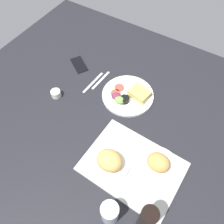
% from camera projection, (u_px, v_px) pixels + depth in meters
% --- Properties ---
extents(ground_plane, '(1.90, 1.50, 0.03)m').
position_uv_depth(ground_plane, '(118.00, 115.00, 1.30)').
color(ground_plane, black).
extents(serving_tray, '(0.46, 0.35, 0.02)m').
position_uv_depth(serving_tray, '(132.00, 167.00, 1.11)').
color(serving_tray, '#B2B2AD').
rests_on(serving_tray, ground_plane).
extents(bread_plate_near, '(0.21, 0.21, 0.09)m').
position_uv_depth(bread_plate_near, '(158.00, 165.00, 1.08)').
color(bread_plate_near, white).
rests_on(bread_plate_near, serving_tray).
extents(bread_plate_far, '(0.20, 0.20, 0.10)m').
position_uv_depth(bread_plate_far, '(109.00, 161.00, 1.08)').
color(bread_plate_far, white).
rests_on(bread_plate_far, serving_tray).
extents(plate_with_salad, '(0.30, 0.30, 0.05)m').
position_uv_depth(plate_with_salad, '(128.00, 95.00, 1.34)').
color(plate_with_salad, white).
rests_on(plate_with_salad, ground_plane).
extents(drinking_glass, '(0.07, 0.07, 0.13)m').
position_uv_depth(drinking_glass, '(110.00, 213.00, 0.94)').
color(drinking_glass, silver).
rests_on(drinking_glass, ground_plane).
extents(soda_bottle, '(0.06, 0.06, 0.23)m').
position_uv_depth(soda_bottle, '(146.00, 220.00, 0.88)').
color(soda_bottle, black).
rests_on(soda_bottle, ground_plane).
extents(espresso_cup, '(0.06, 0.06, 0.04)m').
position_uv_depth(espresso_cup, '(56.00, 94.00, 1.35)').
color(espresso_cup, silver).
rests_on(espresso_cup, ground_plane).
extents(fork, '(0.02, 0.17, 0.01)m').
position_uv_depth(fork, '(101.00, 80.00, 1.43)').
color(fork, '#B7B7BC').
rests_on(fork, ground_plane).
extents(knife, '(0.02, 0.19, 0.01)m').
position_uv_depth(knife, '(93.00, 82.00, 1.42)').
color(knife, '#B7B7BC').
rests_on(knife, ground_plane).
extents(cell_phone, '(0.16, 0.14, 0.01)m').
position_uv_depth(cell_phone, '(79.00, 64.00, 1.50)').
color(cell_phone, black).
rests_on(cell_phone, ground_plane).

